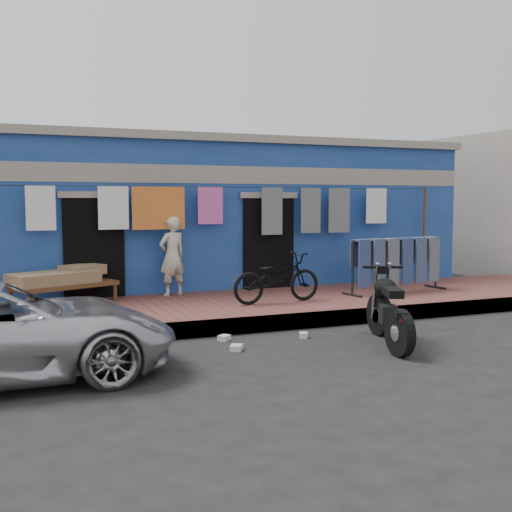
{
  "coord_description": "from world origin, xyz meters",
  "views": [
    {
      "loc": [
        -3.94,
        -7.51,
        2.05
      ],
      "look_at": [
        0.0,
        2.0,
        1.15
      ],
      "focal_mm": 45.0,
      "sensor_mm": 36.0,
      "label": 1
    }
  ],
  "objects_px": {
    "jeans_rack": "(396,264)",
    "charpoy": "(64,286)",
    "motorcycle": "(389,307)",
    "bicycle": "(277,272)",
    "seated_person": "(172,256)"
  },
  "relations": [
    {
      "from": "jeans_rack",
      "to": "charpoy",
      "type": "bearing_deg",
      "value": 170.96
    },
    {
      "from": "motorcycle",
      "to": "charpoy",
      "type": "bearing_deg",
      "value": 157.51
    },
    {
      "from": "bicycle",
      "to": "jeans_rack",
      "type": "height_order",
      "value": "jeans_rack"
    },
    {
      "from": "bicycle",
      "to": "charpoy",
      "type": "xyz_separation_m",
      "value": [
        -3.46,
        1.31,
        -0.23
      ]
    },
    {
      "from": "bicycle",
      "to": "charpoy",
      "type": "height_order",
      "value": "bicycle"
    },
    {
      "from": "charpoy",
      "to": "jeans_rack",
      "type": "height_order",
      "value": "jeans_rack"
    },
    {
      "from": "bicycle",
      "to": "jeans_rack",
      "type": "bearing_deg",
      "value": -87.54
    },
    {
      "from": "motorcycle",
      "to": "charpoy",
      "type": "xyz_separation_m",
      "value": [
        -4.01,
        3.95,
        0.02
      ]
    },
    {
      "from": "motorcycle",
      "to": "bicycle",
      "type": "bearing_deg",
      "value": 123.7
    },
    {
      "from": "charpoy",
      "to": "bicycle",
      "type": "bearing_deg",
      "value": -20.65
    },
    {
      "from": "bicycle",
      "to": "motorcycle",
      "type": "xyz_separation_m",
      "value": [
        0.54,
        -2.64,
        -0.25
      ]
    },
    {
      "from": "jeans_rack",
      "to": "seated_person",
      "type": "bearing_deg",
      "value": 163.86
    },
    {
      "from": "seated_person",
      "to": "charpoy",
      "type": "xyz_separation_m",
      "value": [
        -1.99,
        -0.23,
        -0.44
      ]
    },
    {
      "from": "seated_person",
      "to": "jeans_rack",
      "type": "relative_size",
      "value": 0.64
    },
    {
      "from": "seated_person",
      "to": "jeans_rack",
      "type": "bearing_deg",
      "value": 146.02
    }
  ]
}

